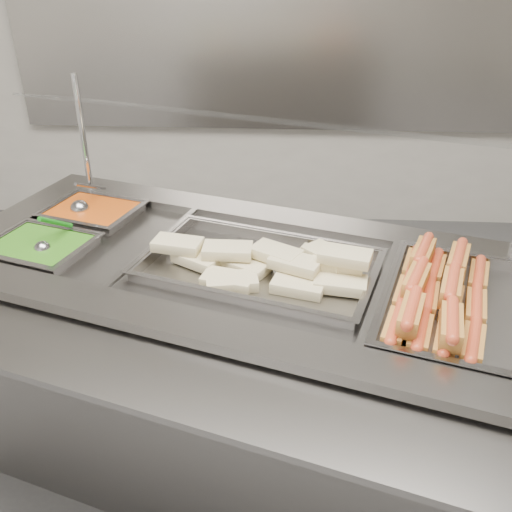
# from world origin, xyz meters

# --- Properties ---
(back_panel) EXTENTS (3.00, 0.04, 1.20)m
(back_panel) POSITION_xyz_m (0.00, 2.45, 1.20)
(back_panel) COLOR gray
(back_panel) RESTS_ON ground
(steam_counter) EXTENTS (1.83, 1.22, 0.80)m
(steam_counter) POSITION_xyz_m (-0.07, 0.51, 0.40)
(steam_counter) COLOR slate
(steam_counter) RESTS_ON ground
(tray_rail) EXTENTS (1.60, 0.79, 0.05)m
(tray_rail) POSITION_xyz_m (-0.21, 0.08, 0.76)
(tray_rail) COLOR gray
(tray_rail) RESTS_ON steam_counter
(sneeze_guard) EXTENTS (1.48, 0.70, 0.39)m
(sneeze_guard) POSITION_xyz_m (-0.01, 0.70, 1.13)
(sneeze_guard) COLOR silver
(sneeze_guard) RESTS_ON steam_counter
(pan_hotdogs) EXTENTS (0.44, 0.56, 0.09)m
(pan_hotdogs) POSITION_xyz_m (0.46, 0.34, 0.77)
(pan_hotdogs) COLOR gray
(pan_hotdogs) RESTS_ON steam_counter
(pan_wraps) EXTENTS (0.69, 0.53, 0.06)m
(pan_wraps) POSITION_xyz_m (-0.02, 0.49, 0.78)
(pan_wraps) COLOR gray
(pan_wraps) RESTS_ON steam_counter
(pan_beans) EXTENTS (0.32, 0.29, 0.09)m
(pan_beans) POSITION_xyz_m (-0.58, 0.81, 0.77)
(pan_beans) COLOR gray
(pan_beans) RESTS_ON steam_counter
(pan_peas) EXTENTS (0.32, 0.29, 0.09)m
(pan_peas) POSITION_xyz_m (-0.66, 0.56, 0.77)
(pan_peas) COLOR gray
(pan_peas) RESTS_ON steam_counter
(hotdogs_in_buns) EXTENTS (0.34, 0.50, 0.10)m
(hotdogs_in_buns) POSITION_xyz_m (0.43, 0.35, 0.81)
(hotdogs_in_buns) COLOR #A56722
(hotdogs_in_buns) RESTS_ON pan_hotdogs
(tortilla_wraps) EXTENTS (0.61, 0.27, 0.09)m
(tortilla_wraps) POSITION_xyz_m (0.04, 0.47, 0.81)
(tortilla_wraps) COLOR beige
(tortilla_wraps) RESTS_ON pan_wraps
(ladle) EXTENTS (0.08, 0.17, 0.12)m
(ladle) POSITION_xyz_m (-0.62, 0.81, 0.81)
(ladle) COLOR #A6A6AA
(ladle) RESTS_ON pan_beans
(serving_spoon) EXTENTS (0.07, 0.16, 0.12)m
(serving_spoon) POSITION_xyz_m (-0.63, 0.55, 0.81)
(serving_spoon) COLOR #A6A6AA
(serving_spoon) RESTS_ON pan_peas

